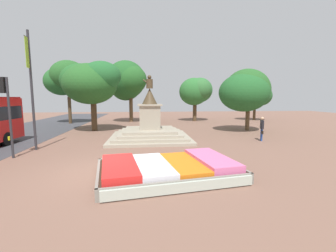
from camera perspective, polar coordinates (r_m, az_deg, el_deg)
The scene contains 12 objects.
ground_plane at distance 10.07m, azimuth -15.98°, elevation -11.22°, with size 83.04×83.04×0.00m, color brown.
flower_planter at distance 9.21m, azimuth 0.07°, elevation -10.84°, with size 6.02×4.49×0.65m.
statue_monument at distance 17.18m, azimuth -4.61°, elevation -0.74°, with size 5.99×5.99×4.81m.
traffic_light_mid_block at distance 14.11m, azimuth -35.74°, elevation 4.66°, with size 0.42×0.31×4.17m.
banner_pole at distance 15.52m, azimuth -31.35°, elevation 8.16°, with size 0.14×0.57×6.98m.
pedestrian_with_handbag at distance 17.73m, azimuth 22.74°, elevation -0.29°, with size 0.38×0.70×1.76m.
park_tree_far_left at distance 33.78m, azimuth 21.59°, elevation 7.40°, with size 4.14×3.65×5.42m.
park_tree_behind_statue at distance 29.83m, azimuth -10.50°, elevation 11.14°, with size 5.10×5.76×7.83m.
park_tree_far_right at distance 22.31m, azimuth -19.21°, elevation 10.51°, with size 5.62×5.32×6.41m.
park_tree_street_side at distance 22.10m, azimuth 19.11°, elevation 8.30°, with size 4.87×4.22×5.79m.
park_tree_mid_canopy at distance 30.74m, azimuth 7.41°, elevation 8.85°, with size 4.59×3.90×5.84m.
park_tree_distant at distance 30.41m, azimuth -24.72°, elevation 10.90°, with size 5.25×5.01×7.55m.
Camera 1 is at (1.78, -9.41, 3.13)m, focal length 24.00 mm.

